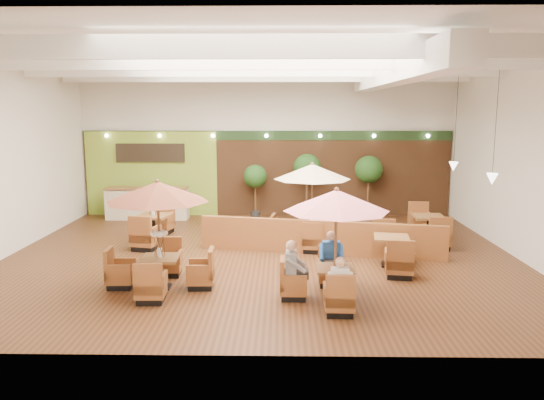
{
  "coord_description": "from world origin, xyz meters",
  "views": [
    {
      "loc": [
        0.56,
        -14.15,
        3.98
      ],
      "look_at": [
        0.3,
        0.5,
        1.5
      ],
      "focal_mm": 35.0,
      "sensor_mm": 36.0,
      "label": 1
    }
  ],
  "objects_px": {
    "table_1": "(333,219)",
    "diner_4": "(313,227)",
    "table_2": "(310,185)",
    "topiary_2": "(369,172)",
    "booth_divider": "(320,237)",
    "topiary_0": "(255,178)",
    "diner_3": "(313,227)",
    "service_counter": "(148,203)",
    "table_0": "(158,215)",
    "topiary_1": "(307,171)",
    "table_5": "(428,229)",
    "table_3": "(154,225)",
    "diner_0": "(340,279)",
    "diner_1": "(331,253)",
    "table_4": "(391,252)",
    "diner_2": "(294,264)"
  },
  "relations": [
    {
      "from": "diner_1",
      "to": "topiary_0",
      "type": "bearing_deg",
      "value": -73.68
    },
    {
      "from": "booth_divider",
      "to": "table_2",
      "type": "height_order",
      "value": "table_2"
    },
    {
      "from": "table_4",
      "to": "diner_2",
      "type": "distance_m",
      "value": 3.6
    },
    {
      "from": "topiary_2",
      "to": "topiary_0",
      "type": "bearing_deg",
      "value": 180.0
    },
    {
      "from": "topiary_1",
      "to": "diner_1",
      "type": "xyz_separation_m",
      "value": [
        0.2,
        -7.71,
        -1.03
      ]
    },
    {
      "from": "service_counter",
      "to": "topiary_1",
      "type": "xyz_separation_m",
      "value": [
        5.91,
        0.2,
        1.21
      ]
    },
    {
      "from": "table_5",
      "to": "diner_3",
      "type": "relative_size",
      "value": 3.66
    },
    {
      "from": "booth_divider",
      "to": "diner_1",
      "type": "relative_size",
      "value": 8.49
    },
    {
      "from": "table_2",
      "to": "diner_2",
      "type": "relative_size",
      "value": 3.03
    },
    {
      "from": "booth_divider",
      "to": "diner_0",
      "type": "distance_m",
      "value": 4.48
    },
    {
      "from": "table_0",
      "to": "table_3",
      "type": "relative_size",
      "value": 0.86
    },
    {
      "from": "table_3",
      "to": "booth_divider",
      "type": "bearing_deg",
      "value": -3.45
    },
    {
      "from": "service_counter",
      "to": "table_4",
      "type": "xyz_separation_m",
      "value": [
        7.81,
        -5.91,
        -0.21
      ]
    },
    {
      "from": "service_counter",
      "to": "table_1",
      "type": "bearing_deg",
      "value": -54.2
    },
    {
      "from": "table_4",
      "to": "table_2",
      "type": "bearing_deg",
      "value": 140.6
    },
    {
      "from": "service_counter",
      "to": "table_0",
      "type": "xyz_separation_m",
      "value": [
        2.23,
        -7.74,
        1.11
      ]
    },
    {
      "from": "table_0",
      "to": "diner_2",
      "type": "distance_m",
      "value": 3.21
    },
    {
      "from": "table_2",
      "to": "topiary_1",
      "type": "height_order",
      "value": "table_2"
    },
    {
      "from": "table_0",
      "to": "table_1",
      "type": "bearing_deg",
      "value": -12.21
    },
    {
      "from": "table_1",
      "to": "diner_4",
      "type": "relative_size",
      "value": 3.23
    },
    {
      "from": "table_5",
      "to": "topiary_2",
      "type": "height_order",
      "value": "topiary_2"
    },
    {
      "from": "topiary_1",
      "to": "diner_4",
      "type": "bearing_deg",
      "value": -90.42
    },
    {
      "from": "topiary_0",
      "to": "table_4",
      "type": "bearing_deg",
      "value": -58.01
    },
    {
      "from": "diner_1",
      "to": "diner_2",
      "type": "distance_m",
      "value": 1.24
    },
    {
      "from": "table_0",
      "to": "topiary_2",
      "type": "distance_m",
      "value": 9.92
    },
    {
      "from": "table_0",
      "to": "table_5",
      "type": "xyz_separation_m",
      "value": [
        7.27,
        4.51,
        -1.31
      ]
    },
    {
      "from": "table_3",
      "to": "diner_0",
      "type": "relative_size",
      "value": 4.01
    },
    {
      "from": "diner_0",
      "to": "diner_1",
      "type": "bearing_deg",
      "value": 90.71
    },
    {
      "from": "table_5",
      "to": "diner_2",
      "type": "height_order",
      "value": "diner_2"
    },
    {
      "from": "topiary_2",
      "to": "diner_1",
      "type": "bearing_deg",
      "value": -105.04
    },
    {
      "from": "table_1",
      "to": "table_3",
      "type": "xyz_separation_m",
      "value": [
        -5.01,
        4.99,
        -1.24
      ]
    },
    {
      "from": "table_0",
      "to": "topiary_0",
      "type": "bearing_deg",
      "value": 74.95
    },
    {
      "from": "topiary_1",
      "to": "topiary_2",
      "type": "bearing_deg",
      "value": -0.0
    },
    {
      "from": "table_3",
      "to": "diner_0",
      "type": "xyz_separation_m",
      "value": [
        5.07,
        -5.87,
        0.23
      ]
    },
    {
      "from": "booth_divider",
      "to": "table_0",
      "type": "bearing_deg",
      "value": -131.16
    },
    {
      "from": "table_2",
      "to": "diner_0",
      "type": "height_order",
      "value": "table_2"
    },
    {
      "from": "diner_1",
      "to": "diner_0",
      "type": "bearing_deg",
      "value": 90.98
    },
    {
      "from": "table_2",
      "to": "diner_3",
      "type": "bearing_deg",
      "value": -78.37
    },
    {
      "from": "table_3",
      "to": "diner_1",
      "type": "height_order",
      "value": "table_3"
    },
    {
      "from": "topiary_0",
      "to": "topiary_2",
      "type": "relative_size",
      "value": 0.86
    },
    {
      "from": "service_counter",
      "to": "table_5",
      "type": "bearing_deg",
      "value": -18.76
    },
    {
      "from": "table_5",
      "to": "topiary_0",
      "type": "distance_m",
      "value": 6.58
    },
    {
      "from": "diner_1",
      "to": "topiary_2",
      "type": "bearing_deg",
      "value": -104.05
    },
    {
      "from": "topiary_0",
      "to": "diner_3",
      "type": "xyz_separation_m",
      "value": [
        1.88,
        -4.81,
        -0.76
      ]
    },
    {
      "from": "table_1",
      "to": "table_3",
      "type": "distance_m",
      "value": 7.18
    },
    {
      "from": "table_0",
      "to": "topiary_1",
      "type": "xyz_separation_m",
      "value": [
        3.68,
        7.94,
        0.1
      ]
    },
    {
      "from": "diner_0",
      "to": "diner_4",
      "type": "height_order",
      "value": "diner_4"
    },
    {
      "from": "diner_3",
      "to": "diner_4",
      "type": "distance_m",
      "value": 0.0
    },
    {
      "from": "service_counter",
      "to": "topiary_1",
      "type": "relative_size",
      "value": 1.25
    },
    {
      "from": "table_2",
      "to": "topiary_2",
      "type": "height_order",
      "value": "table_2"
    }
  ]
}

